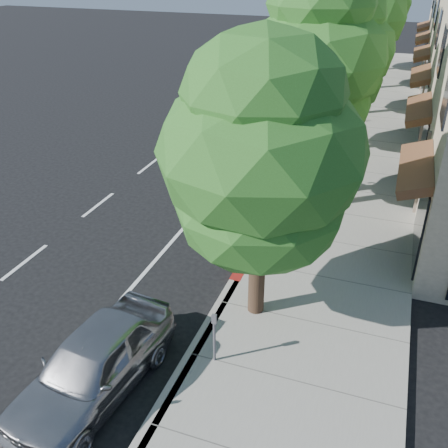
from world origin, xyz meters
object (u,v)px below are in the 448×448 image
at_px(white_pickup, 306,100).
at_px(street_tree_0, 261,157).
at_px(cyclist, 260,193).
at_px(pedestrian, 337,166).
at_px(street_tree_5, 378,5).
at_px(street_tree_3, 360,20).
at_px(silver_suv, 242,155).
at_px(dark_sedan, 293,140).
at_px(near_car_a, 93,364).
at_px(street_tree_2, 342,52).
at_px(dark_suv_far, 347,62).
at_px(bicycle, 243,216).
at_px(street_tree_4, 371,7).
at_px(street_tree_1, 317,63).

bearing_deg(white_pickup, street_tree_0, -87.70).
xyz_separation_m(cyclist, pedestrian, (2.11, 2.81, 0.17)).
relative_size(cyclist, white_pickup, 0.33).
distance_m(street_tree_5, pedestrian, 22.49).
relative_size(street_tree_3, white_pickup, 1.40).
relative_size(street_tree_3, street_tree_5, 1.06).
bearing_deg(silver_suv, street_tree_0, -64.80).
relative_size(silver_suv, pedestrian, 3.06).
distance_m(street_tree_5, dark_sedan, 19.45).
height_order(cyclist, near_car_a, cyclist).
distance_m(street_tree_2, dark_suv_far, 18.13).
distance_m(silver_suv, pedestrian, 3.95).
bearing_deg(white_pickup, bicycle, -92.30).
bearing_deg(street_tree_5, street_tree_0, -90.00).
relative_size(street_tree_2, near_car_a, 1.68).
xyz_separation_m(street_tree_0, street_tree_4, (0.00, 24.00, 0.81)).
xyz_separation_m(street_tree_4, street_tree_5, (-0.00, 6.00, -0.38)).
xyz_separation_m(near_car_a, pedestrian, (3.19, 11.31, 0.38)).
distance_m(street_tree_1, silver_suv, 5.83).
height_order(bicycle, dark_sedan, dark_sedan).
xyz_separation_m(street_tree_1, bicycle, (-1.62, -1.97, -4.58)).
bearing_deg(dark_sedan, street_tree_1, -73.24).
xyz_separation_m(street_tree_5, bicycle, (-1.62, -25.97, -4.15)).
height_order(street_tree_2, white_pickup, street_tree_2).
relative_size(street_tree_0, street_tree_2, 0.98).
bearing_deg(street_tree_5, street_tree_2, -90.00).
distance_m(street_tree_2, pedestrian, 5.39).
height_order(street_tree_3, dark_sedan, street_tree_3).
bearing_deg(street_tree_2, white_pickup, 112.55).
distance_m(bicycle, dark_sedan, 6.97).
relative_size(silver_suv, white_pickup, 1.02).
bearing_deg(pedestrian, silver_suv, -17.77).
xyz_separation_m(street_tree_3, dark_suv_far, (-1.68, 11.68, -4.27)).
bearing_deg(street_tree_4, silver_suv, -101.30).
height_order(cyclist, dark_sedan, cyclist).
bearing_deg(silver_suv, street_tree_3, 77.09).
xyz_separation_m(street_tree_5, silver_suv, (-3.10, -21.52, -3.84)).
relative_size(bicycle, dark_suv_far, 0.46).
height_order(dark_sedan, near_car_a, dark_sedan).
xyz_separation_m(street_tree_2, dark_suv_far, (-1.68, 17.68, -3.68)).
bearing_deg(street_tree_2, dark_suv_far, 95.45).
bearing_deg(dark_suv_far, dark_sedan, -85.88).
bearing_deg(near_car_a, street_tree_4, 91.34).
bearing_deg(street_tree_5, street_tree_3, -90.00).
xyz_separation_m(street_tree_3, bicycle, (-1.62, -13.97, -4.48)).
height_order(street_tree_1, bicycle, street_tree_1).
relative_size(street_tree_0, near_car_a, 1.64).
distance_m(street_tree_2, near_car_a, 16.11).
relative_size(street_tree_2, street_tree_5, 0.94).
height_order(cyclist, white_pickup, cyclist).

